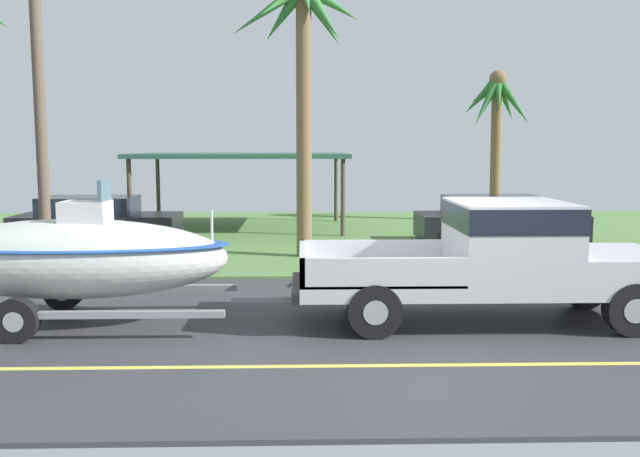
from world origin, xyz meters
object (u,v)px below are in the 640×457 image
(pickup_truck_towing, at_px, (506,256))
(parked_sedan_far, at_px, (497,221))
(parked_sedan_near, at_px, (96,222))
(utility_pole, at_px, (38,68))
(palm_tree_near_right, at_px, (497,111))
(boat_on_trailer, at_px, (70,258))
(carport_awning, at_px, (242,157))
(palm_tree_near_left, at_px, (304,45))

(pickup_truck_towing, height_order, parked_sedan_far, pickup_truck_towing)
(pickup_truck_towing, xyz_separation_m, parked_sedan_far, (2.31, 8.56, -0.39))
(parked_sedan_near, height_order, utility_pole, utility_pole)
(parked_sedan_far, bearing_deg, palm_tree_near_right, 75.10)
(parked_sedan_near, bearing_deg, palm_tree_near_right, 23.65)
(boat_on_trailer, relative_size, utility_pole, 0.71)
(parked_sedan_far, distance_m, utility_pole, 12.45)
(pickup_truck_towing, bearing_deg, carport_awning, 113.03)
(parked_sedan_far, relative_size, utility_pole, 0.54)
(pickup_truck_towing, xyz_separation_m, palm_tree_near_left, (-3.16, 6.50, 4.16))
(parked_sedan_far, xyz_separation_m, palm_tree_near_left, (-5.47, -2.06, 4.55))
(pickup_truck_towing, relative_size, boat_on_trailer, 0.99)
(boat_on_trailer, xyz_separation_m, palm_tree_near_right, (10.64, 14.19, 2.96))
(boat_on_trailer, xyz_separation_m, parked_sedan_near, (-2.14, 8.60, -0.39))
(boat_on_trailer, height_order, palm_tree_near_right, palm_tree_near_right)
(parked_sedan_near, bearing_deg, utility_pole, -87.37)
(carport_awning, xyz_separation_m, utility_pole, (-3.59, -7.91, 2.00))
(palm_tree_near_left, xyz_separation_m, utility_pole, (-5.61, -2.22, -0.81))
(boat_on_trailer, bearing_deg, pickup_truck_towing, -0.00)
(parked_sedan_near, xyz_separation_m, utility_pole, (0.20, -4.32, 3.74))
(boat_on_trailer, bearing_deg, palm_tree_near_right, 53.14)
(palm_tree_near_right, bearing_deg, parked_sedan_near, -156.35)
(carport_awning, distance_m, palm_tree_near_left, 6.66)
(parked_sedan_near, xyz_separation_m, parked_sedan_far, (11.28, -0.04, 0.00))
(palm_tree_near_left, relative_size, palm_tree_near_right, 1.27)
(parked_sedan_near, distance_m, palm_tree_near_right, 14.35)
(palm_tree_near_right, bearing_deg, boat_on_trailer, -126.86)
(parked_sedan_far, bearing_deg, utility_pole, -158.87)
(pickup_truck_towing, height_order, palm_tree_near_left, palm_tree_near_left)
(boat_on_trailer, bearing_deg, utility_pole, 114.40)
(parked_sedan_far, xyz_separation_m, carport_awning, (-7.49, 3.62, 1.74))
(boat_on_trailer, xyz_separation_m, palm_tree_near_left, (3.67, 6.50, 4.17))
(utility_pole, bearing_deg, carport_awning, 65.58)
(boat_on_trailer, height_order, carport_awning, carport_awning)
(pickup_truck_towing, bearing_deg, palm_tree_near_left, 115.93)
(parked_sedan_near, relative_size, palm_tree_near_right, 0.81)
(palm_tree_near_left, relative_size, utility_pole, 0.81)
(boat_on_trailer, bearing_deg, parked_sedan_near, 103.96)
(boat_on_trailer, relative_size, parked_sedan_near, 1.37)
(pickup_truck_towing, distance_m, utility_pole, 10.32)
(pickup_truck_towing, relative_size, parked_sedan_near, 1.35)
(pickup_truck_towing, bearing_deg, boat_on_trailer, 180.00)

